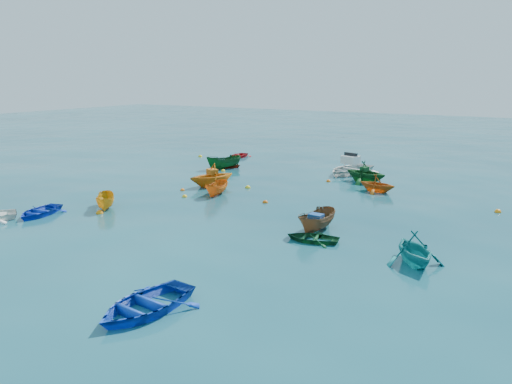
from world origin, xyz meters
The scene contains 27 objects.
ground centered at (0.00, 0.00, 0.00)m, with size 160.00×160.00×0.00m, color #093846.
dinghy_blue_sw centered at (-8.25, -4.27, 0.00)m, with size 2.07×2.90×0.60m, color #0E31B4.
sampan_brown_mid centered at (5.96, 0.76, 0.00)m, with size 1.13×3.00×1.16m, color brown.
dinghy_blue_se centered at (4.65, -9.93, 0.00)m, with size 2.57×3.60×0.75m, color #0D39AD.
dinghy_orange_w centered at (-4.36, 6.42, 0.00)m, with size 2.77×3.22×1.69m, color orange.
sampan_yellow_mid centered at (-6.18, -1.43, 0.00)m, with size 0.97×2.57×1.00m, color orange.
dinghy_green_e centered at (6.38, -0.72, 0.00)m, with size 1.73×2.42×0.50m, color #124D27.
dinghy_cyan_se centered at (11.08, -1.27, 0.00)m, with size 2.36×2.73×1.44m, color teal.
dinghy_red_nw centered at (-7.55, 12.85, 0.00)m, with size 1.79×2.50×0.52m, color #AE270E.
sampan_orange_n centered at (-2.60, 4.51, 0.00)m, with size 0.97×2.59×1.00m, color #CE6213.
dinghy_green_n centered at (4.29, 13.08, 0.00)m, with size 2.66×3.08×1.62m, color #124F1C.
dinghy_red_far centered at (-9.46, 17.86, 0.00)m, with size 1.88×2.62×0.54m, color red.
dinghy_orange_far centered at (5.92, 10.54, 0.00)m, with size 2.07×2.40×1.26m, color #B95611.
sampan_green_far centered at (-7.35, 12.36, 0.00)m, with size 1.18×3.12×1.21m, color #114A1E.
motorboat_white centered at (2.26, 15.54, 0.00)m, with size 3.28×4.59×1.55m, color silver.
tarp_blue_a centered at (5.95, 0.61, 0.74)m, with size 0.66×0.50×0.32m, color #18478F.
tarp_orange_a centered at (-4.34, 6.47, 1.02)m, with size 0.73×0.55×0.35m, color #C26013.
tarp_green_b centered at (4.19, 13.11, 0.95)m, with size 0.58×0.44×0.28m, color #10421D.
buoy_or_a centered at (-5.66, -2.40, 0.00)m, with size 0.39×0.39×0.39m, color orange.
buoy_ye_a centered at (-4.03, 3.02, 0.00)m, with size 0.32×0.32×0.32m, color yellow.
buoy_or_b centered at (1.04, 4.31, 0.00)m, with size 0.33×0.33×0.33m, color #D2580B.
buoy_ye_b centered at (-6.80, 11.42, 0.00)m, with size 0.33×0.33×0.33m, color yellow.
buoy_or_c centered at (-5.28, 4.38, 0.00)m, with size 0.30×0.30×0.30m, color orange.
buoy_ye_c centered at (-1.96, 7.24, 0.00)m, with size 0.36×0.36×0.36m, color yellow.
buoy_or_d centered at (13.25, 9.01, 0.00)m, with size 0.37×0.37×0.37m, color orange.
buoy_ye_d centered at (-12.74, 16.35, 0.00)m, with size 0.38×0.38×0.38m, color yellow.
buoy_or_e centered at (1.96, 11.92, 0.00)m, with size 0.32×0.32×0.32m, color #E8600C.
Camera 1 is at (15.19, -20.85, 7.40)m, focal length 35.00 mm.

